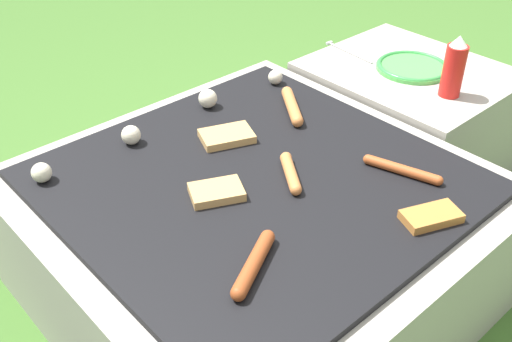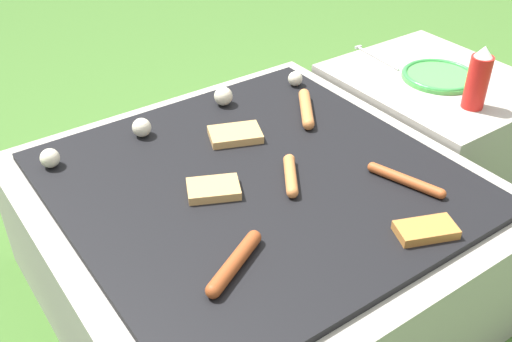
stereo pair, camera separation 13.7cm
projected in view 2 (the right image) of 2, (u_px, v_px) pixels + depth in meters
ground_plane at (256, 290)px, 1.59m from camera, size 14.00×14.00×0.00m
grill at (256, 238)px, 1.48m from camera, size 0.98×0.98×0.36m
side_ledge at (428, 130)px, 1.91m from camera, size 0.50×0.58×0.36m
sausage_front_center at (291, 175)px, 1.37m from camera, size 0.10×0.13×0.03m
sausage_front_right at (235, 263)px, 1.13m from camera, size 0.17×0.10×0.03m
sausage_mid_left at (306, 109)px, 1.62m from camera, size 0.13×0.17×0.03m
sausage_back_right at (406, 180)px, 1.35m from camera, size 0.07×0.19×0.02m
bread_slice_left at (235, 134)px, 1.52m from camera, size 0.15×0.13×0.02m
bread_slice_center at (213, 189)px, 1.33m from camera, size 0.14×0.12×0.02m
bread_slice_right at (426, 230)px, 1.21m from camera, size 0.14×0.11×0.02m
mushroom_row at (181, 113)px, 1.58m from camera, size 0.78×0.07×0.05m
plate_colorful at (439, 76)px, 1.80m from camera, size 0.22×0.22×0.02m
condiment_bottle at (478, 79)px, 1.61m from camera, size 0.06×0.06×0.18m
fork_utensil at (375, 56)px, 1.93m from camera, size 0.03×0.20×0.01m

